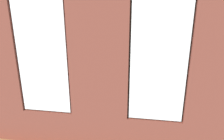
{
  "coord_description": "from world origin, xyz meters",
  "views": [
    {
      "loc": [
        -0.82,
        6.34,
        2.98
      ],
      "look_at": [
        0.1,
        0.4,
        0.92
      ],
      "focal_mm": 35.0,
      "sensor_mm": 36.0,
      "label": 1
    }
  ],
  "objects_px": {
    "couch_left": "(199,93)",
    "tv_flatscreen": "(32,65)",
    "cup_ceramic": "(120,80)",
    "potted_plant_between_couches": "(166,99)",
    "remote_black": "(91,83)",
    "table_plant_small": "(109,81)",
    "coffee_table": "(106,84)",
    "potted_plant_corner_near_left": "(190,64)",
    "potted_plant_near_tv": "(34,77)",
    "media_console": "(34,82)",
    "couch_by_window": "(102,116)",
    "potted_plant_beside_window_right": "(29,97)",
    "papasan_chair": "(120,65)",
    "remote_gray": "(101,80)",
    "potted_plant_mid_room_small": "(152,75)",
    "potted_plant_foreground_right": "(64,56)",
    "potted_plant_by_left_couch": "(178,73)"
  },
  "relations": [
    {
      "from": "potted_plant_between_couches",
      "to": "potted_plant_by_left_couch",
      "type": "bearing_deg",
      "value": -102.35
    },
    {
      "from": "remote_gray",
      "to": "potted_plant_by_left_couch",
      "type": "relative_size",
      "value": 0.29
    },
    {
      "from": "coffee_table",
      "to": "couch_by_window",
      "type": "bearing_deg",
      "value": 97.18
    },
    {
      "from": "papasan_chair",
      "to": "couch_by_window",
      "type": "bearing_deg",
      "value": 90.16
    },
    {
      "from": "remote_gray",
      "to": "media_console",
      "type": "relative_size",
      "value": 0.19
    },
    {
      "from": "tv_flatscreen",
      "to": "potted_plant_foreground_right",
      "type": "xyz_separation_m",
      "value": [
        -0.3,
        -2.11,
        -0.23
      ]
    },
    {
      "from": "couch_left",
      "to": "tv_flatscreen",
      "type": "height_order",
      "value": "tv_flatscreen"
    },
    {
      "from": "papasan_chair",
      "to": "potted_plant_near_tv",
      "type": "bearing_deg",
      "value": 52.56
    },
    {
      "from": "media_console",
      "to": "potted_plant_between_couches",
      "type": "bearing_deg",
      "value": 156.35
    },
    {
      "from": "potted_plant_between_couches",
      "to": "potted_plant_by_left_couch",
      "type": "height_order",
      "value": "potted_plant_between_couches"
    },
    {
      "from": "coffee_table",
      "to": "tv_flatscreen",
      "type": "bearing_deg",
      "value": 0.86
    },
    {
      "from": "remote_gray",
      "to": "potted_plant_mid_room_small",
      "type": "distance_m",
      "value": 1.79
    },
    {
      "from": "remote_gray",
      "to": "potted_plant_foreground_right",
      "type": "distance_m",
      "value": 2.78
    },
    {
      "from": "potted_plant_near_tv",
      "to": "potted_plant_corner_near_left",
      "type": "bearing_deg",
      "value": -147.22
    },
    {
      "from": "couch_left",
      "to": "remote_gray",
      "type": "bearing_deg",
      "value": -94.16
    },
    {
      "from": "remote_black",
      "to": "potted_plant_beside_window_right",
      "type": "relative_size",
      "value": 0.15
    },
    {
      "from": "remote_black",
      "to": "tv_flatscreen",
      "type": "xyz_separation_m",
      "value": [
        1.98,
        -0.08,
        0.44
      ]
    },
    {
      "from": "cup_ceramic",
      "to": "potted_plant_between_couches",
      "type": "relative_size",
      "value": 0.06
    },
    {
      "from": "couch_left",
      "to": "media_console",
      "type": "relative_size",
      "value": 2.21
    },
    {
      "from": "potted_plant_beside_window_right",
      "to": "potted_plant_corner_near_left",
      "type": "relative_size",
      "value": 1.53
    },
    {
      "from": "table_plant_small",
      "to": "remote_black",
      "type": "distance_m",
      "value": 0.57
    },
    {
      "from": "tv_flatscreen",
      "to": "potted_plant_foreground_right",
      "type": "relative_size",
      "value": 0.88
    },
    {
      "from": "couch_by_window",
      "to": "potted_plant_corner_near_left",
      "type": "height_order",
      "value": "couch_by_window"
    },
    {
      "from": "papasan_chair",
      "to": "media_console",
      "type": "bearing_deg",
      "value": 34.79
    },
    {
      "from": "media_console",
      "to": "papasan_chair",
      "type": "bearing_deg",
      "value": -145.21
    },
    {
      "from": "remote_gray",
      "to": "potted_plant_beside_window_right",
      "type": "height_order",
      "value": "potted_plant_beside_window_right"
    },
    {
      "from": "potted_plant_between_couches",
      "to": "potted_plant_by_left_couch",
      "type": "xyz_separation_m",
      "value": [
        -0.67,
        -3.06,
        -0.45
      ]
    },
    {
      "from": "remote_black",
      "to": "potted_plant_by_left_couch",
      "type": "distance_m",
      "value": 3.09
    },
    {
      "from": "couch_by_window",
      "to": "remote_gray",
      "type": "height_order",
      "value": "couch_by_window"
    },
    {
      "from": "couch_left",
      "to": "potted_plant_near_tv",
      "type": "bearing_deg",
      "value": -79.14
    },
    {
      "from": "couch_by_window",
      "to": "cup_ceramic",
      "type": "relative_size",
      "value": 24.1
    },
    {
      "from": "remote_gray",
      "to": "potted_plant_between_couches",
      "type": "distance_m",
      "value": 2.71
    },
    {
      "from": "potted_plant_mid_room_small",
      "to": "media_console",
      "type": "bearing_deg",
      "value": 13.42
    },
    {
      "from": "tv_flatscreen",
      "to": "potted_plant_near_tv",
      "type": "relative_size",
      "value": 0.76
    },
    {
      "from": "media_console",
      "to": "potted_plant_mid_room_small",
      "type": "height_order",
      "value": "potted_plant_mid_room_small"
    },
    {
      "from": "cup_ceramic",
      "to": "media_console",
      "type": "distance_m",
      "value": 2.84
    },
    {
      "from": "couch_left",
      "to": "remote_black",
      "type": "distance_m",
      "value": 3.19
    },
    {
      "from": "couch_left",
      "to": "potted_plant_mid_room_small",
      "type": "relative_size",
      "value": 3.19
    },
    {
      "from": "coffee_table",
      "to": "potted_plant_corner_near_left",
      "type": "xyz_separation_m",
      "value": [
        -2.89,
        -2.13,
        0.13
      ]
    },
    {
      "from": "table_plant_small",
      "to": "tv_flatscreen",
      "type": "height_order",
      "value": "tv_flatscreen"
    },
    {
      "from": "remote_black",
      "to": "potted_plant_foreground_right",
      "type": "distance_m",
      "value": 2.77
    },
    {
      "from": "potted_plant_beside_window_right",
      "to": "potted_plant_by_left_couch",
      "type": "xyz_separation_m",
      "value": [
        -3.81,
        -3.21,
        -0.34
      ]
    },
    {
      "from": "remote_black",
      "to": "table_plant_small",
      "type": "bearing_deg",
      "value": -134.43
    },
    {
      "from": "table_plant_small",
      "to": "potted_plant_mid_room_small",
      "type": "relative_size",
      "value": 0.33
    },
    {
      "from": "remote_gray",
      "to": "potted_plant_between_couches",
      "type": "relative_size",
      "value": 0.13
    },
    {
      "from": "potted_plant_beside_window_right",
      "to": "potted_plant_by_left_couch",
      "type": "distance_m",
      "value": 5.0
    },
    {
      "from": "media_console",
      "to": "potted_plant_foreground_right",
      "type": "bearing_deg",
      "value": -98.07
    },
    {
      "from": "potted_plant_between_couches",
      "to": "potted_plant_beside_window_right",
      "type": "distance_m",
      "value": 3.15
    },
    {
      "from": "papasan_chair",
      "to": "potted_plant_mid_room_small",
      "type": "distance_m",
      "value": 1.51
    },
    {
      "from": "cup_ceramic",
      "to": "remote_gray",
      "type": "bearing_deg",
      "value": 3.77
    }
  ]
}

